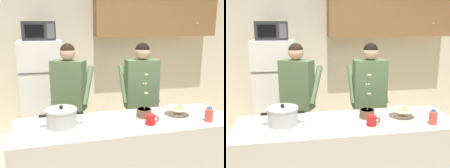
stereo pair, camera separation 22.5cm
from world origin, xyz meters
The scene contains 11 objects.
back_wall_unit centered at (0.27, 2.25, 1.46)m, with size 6.00×0.48×2.60m.
kitchen_island centered at (0.00, 0.00, 0.46)m, with size 2.12×0.68×0.92m, color beige.
refrigerator centered at (-0.80, 1.85, 0.81)m, with size 0.64×0.68×1.61m.
microwave centered at (-0.80, 1.83, 1.75)m, with size 0.48×0.37×0.28m.
person_near_pot centered at (-0.46, 0.93, 1.01)m, with size 0.61×0.57×1.62m.
person_by_sink centered at (0.44, 0.76, 1.01)m, with size 0.51×0.43×1.62m.
cooking_pot centered at (-0.61, 0.04, 1.00)m, with size 0.40×0.29×0.20m.
coffee_mug centered at (0.20, -0.13, 0.97)m, with size 0.13×0.09×0.10m.
bread_bowl centered at (0.57, 0.03, 0.97)m, with size 0.26×0.26×0.10m.
bottle_near_edge centered at (0.77, -0.20, 0.99)m, with size 0.07×0.07×0.14m.
potted_orchid centered at (0.21, 0.07, 0.98)m, with size 0.15×0.15×0.45m.
Camera 1 is at (-0.71, -2.19, 1.81)m, focal length 40.38 mm.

